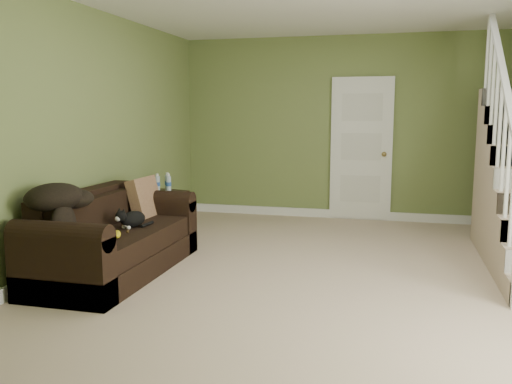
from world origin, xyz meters
The scene contains 13 objects.
floor centered at (0.00, 0.00, 0.00)m, with size 5.00×5.50×0.01m, color tan.
wall_back centered at (0.00, 2.75, 1.30)m, with size 5.00×0.04×2.60m, color olive.
wall_front centered at (0.00, -2.75, 1.30)m, with size 5.00×0.04×2.60m, color olive.
wall_left centered at (-2.50, 0.00, 1.30)m, with size 0.04×5.50×2.60m, color olive.
baseboard_back centered at (0.00, 2.72, 0.06)m, with size 5.00×0.04×0.12m, color white.
baseboard_left centered at (-2.47, 0.00, 0.06)m, with size 0.04×5.50×0.12m, color white.
door centered at (0.10, 2.71, 1.01)m, with size 0.86×0.12×2.02m.
sofa centered at (-2.01, -0.55, 0.30)m, with size 0.87×2.00×0.79m.
side_table centered at (-2.23, 1.15, 0.28)m, with size 0.54×0.54×0.77m.
cat centered at (-1.86, -0.44, 0.51)m, with size 0.25×0.45×0.21m.
banana centered at (-1.79, -0.86, 0.46)m, with size 0.06×0.22×0.06m, color gold.
throw_pillow centered at (-2.02, 0.17, 0.60)m, with size 0.12×0.47×0.47m, color #543221.
throw_blanket centered at (-2.21, -1.14, 0.82)m, with size 0.43×0.57×0.24m, color black.
Camera 1 is at (0.59, -5.10, 1.54)m, focal length 38.00 mm.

